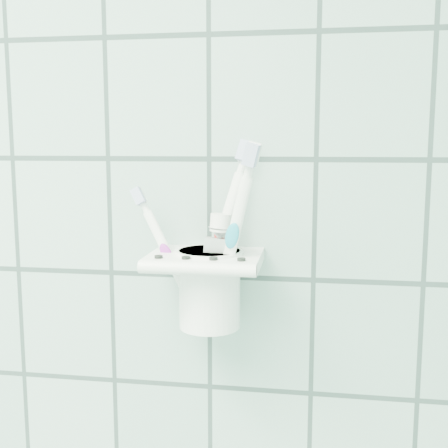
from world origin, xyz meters
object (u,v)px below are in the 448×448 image
object	(u,v)px
toothbrush_pink	(201,248)
cup	(210,285)
holder_bracket	(206,261)
toothpaste_tube	(214,261)
toothbrush_orange	(213,230)
toothbrush_blue	(194,227)

from	to	relation	value
toothbrush_pink	cup	bearing A→B (deg)	64.21
holder_bracket	toothbrush_pink	distance (m)	0.02
toothbrush_pink	toothpaste_tube	world-z (taller)	toothbrush_pink
cup	toothbrush_pink	distance (m)	0.05
cup	toothbrush_orange	xyz separation A→B (m)	(0.01, -0.01, 0.07)
toothbrush_blue	toothbrush_pink	bearing A→B (deg)	-28.96
toothbrush_pink	toothbrush_orange	size ratio (longest dim) A/B	0.80
cup	toothbrush_pink	xyz separation A→B (m)	(-0.01, -0.02, 0.05)
cup	toothbrush_orange	world-z (taller)	toothbrush_orange
toothbrush_blue	toothpaste_tube	xyz separation A→B (m)	(0.02, -0.01, -0.04)
toothbrush_blue	toothpaste_tube	size ratio (longest dim) A/B	1.69
holder_bracket	toothbrush_pink	xyz separation A→B (m)	(-0.00, -0.01, 0.02)
holder_bracket	toothpaste_tube	world-z (taller)	toothpaste_tube
toothbrush_blue	toothbrush_orange	distance (m)	0.02
toothbrush_pink	toothpaste_tube	xyz separation A→B (m)	(0.01, 0.00, -0.02)
holder_bracket	toothbrush_blue	distance (m)	0.04
toothbrush_orange	holder_bracket	bearing A→B (deg)	176.41
toothbrush_pink	toothbrush_orange	world-z (taller)	toothbrush_orange
cup	toothbrush_blue	size ratio (longest dim) A/B	0.42
cup	toothpaste_tube	size ratio (longest dim) A/B	0.71
holder_bracket	toothpaste_tube	size ratio (longest dim) A/B	0.99
toothbrush_orange	cup	bearing A→B (deg)	142.04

